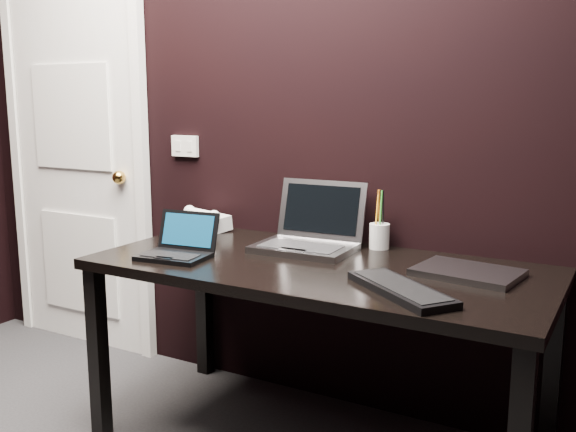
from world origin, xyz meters
The scene contains 11 objects.
wall_back centered at (0.00, 1.80, 1.30)m, with size 4.00×4.00×0.00m, color black.
door centered at (-1.35, 1.78, 1.04)m, with size 0.99×0.10×2.14m.
wall_switch centered at (-0.62, 1.79, 1.12)m, with size 0.15×0.02×0.10m.
desk centered at (0.30, 1.40, 0.66)m, with size 1.70×0.80×0.74m.
netbook centered at (-0.22, 1.22, 0.77)m, with size 0.28×0.26×0.17m.
silver_laptop centered at (0.16, 1.59, 0.79)m, with size 0.40×0.36×0.27m.
ext_keyboard centered at (0.69, 1.19, 0.75)m, with size 0.43×0.38×0.03m.
closed_laptop centered at (0.83, 1.50, 0.75)m, with size 0.37×0.29×0.02m.
desk_phone centered at (-0.43, 1.67, 0.78)m, with size 0.25×0.24×0.12m.
mobile_phone centered at (-0.43, 1.51, 0.78)m, with size 0.06×0.05×0.10m.
pen_cup centered at (0.41, 1.74, 0.80)m, with size 0.11×0.11×0.24m.
Camera 1 is at (1.34, -0.68, 1.34)m, focal length 40.00 mm.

